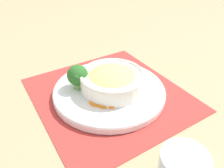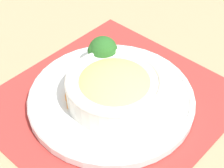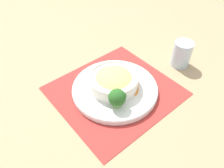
{
  "view_description": "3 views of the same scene",
  "coord_description": "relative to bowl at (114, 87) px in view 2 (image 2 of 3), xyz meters",
  "views": [
    {
      "loc": [
        -0.46,
        0.19,
        0.38
      ],
      "look_at": [
        -0.0,
        -0.01,
        0.04
      ],
      "focal_mm": 35.0,
      "sensor_mm": 36.0,
      "label": 1
    },
    {
      "loc": [
        -0.31,
        -0.38,
        0.51
      ],
      "look_at": [
        0.01,
        0.01,
        0.04
      ],
      "focal_mm": 60.0,
      "sensor_mm": 36.0,
      "label": 2
    },
    {
      "loc": [
        0.3,
        0.47,
        0.58
      ],
      "look_at": [
        0.02,
        0.0,
        0.05
      ],
      "focal_mm": 35.0,
      "sensor_mm": 36.0,
      "label": 3
    }
  ],
  "objects": [
    {
      "name": "ground_plane",
      "position": [
        -0.0,
        0.01,
        -0.05
      ],
      "size": [
        4.0,
        4.0,
        0.0
      ],
      "primitive_type": "plane",
      "color": "tan"
    },
    {
      "name": "placemat",
      "position": [
        -0.0,
        0.01,
        -0.05
      ],
      "size": [
        0.47,
        0.44,
        0.0
      ],
      "color": "#B2332D",
      "rests_on": "ground_plane"
    },
    {
      "name": "plate",
      "position": [
        -0.0,
        0.01,
        -0.03
      ],
      "size": [
        0.31,
        0.31,
        0.02
      ],
      "color": "white",
      "rests_on": "placemat"
    },
    {
      "name": "bowl",
      "position": [
        0.0,
        0.0,
        0.0
      ],
      "size": [
        0.18,
        0.18,
        0.06
      ],
      "color": "silver",
      "rests_on": "plate"
    },
    {
      "name": "broccoli_floret",
      "position": [
        0.04,
        0.09,
        0.01
      ],
      "size": [
        0.06,
        0.06,
        0.07
      ],
      "color": "#759E51",
      "rests_on": "plate"
    },
    {
      "name": "carrot_slice_near",
      "position": [
        -0.04,
        0.06,
        -0.03
      ],
      "size": [
        0.04,
        0.04,
        0.01
      ],
      "color": "orange",
      "rests_on": "plate"
    },
    {
      "name": "carrot_slice_middle",
      "position": [
        -0.05,
        0.05,
        -0.03
      ],
      "size": [
        0.04,
        0.04,
        0.01
      ],
      "color": "orange",
      "rests_on": "plate"
    },
    {
      "name": "carrot_slice_far",
      "position": [
        -0.06,
        0.03,
        -0.03
      ],
      "size": [
        0.04,
        0.04,
        0.01
      ],
      "color": "orange",
      "rests_on": "plate"
    }
  ]
}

